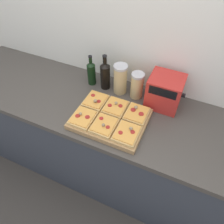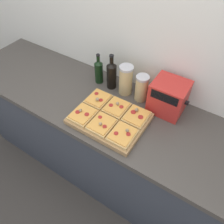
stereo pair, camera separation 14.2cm
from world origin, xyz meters
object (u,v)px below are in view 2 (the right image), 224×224
object	(u,v)px
grain_jar_tall	(126,80)
grain_jar_short	(141,88)
wine_bottle	(112,75)
olive_oil_bottle	(99,71)
cutting_board	(110,119)
toaster_oven	(168,97)

from	to	relation	value
grain_jar_tall	grain_jar_short	distance (m)	0.13
grain_jar_short	wine_bottle	bearing A→B (deg)	180.00
grain_jar_tall	olive_oil_bottle	bearing A→B (deg)	-180.00
olive_oil_bottle	grain_jar_short	distance (m)	0.36
wine_bottle	grain_jar_short	xyz separation A→B (m)	(0.25, 0.00, -0.01)
cutting_board	grain_jar_short	size ratio (longest dim) A/B	2.37
wine_bottle	toaster_oven	world-z (taller)	wine_bottle
wine_bottle	cutting_board	bearing A→B (deg)	-59.43
cutting_board	toaster_oven	xyz separation A→B (m)	(0.27, 0.30, 0.10)
grain_jar_tall	grain_jar_short	xyz separation A→B (m)	(0.13, -0.00, -0.02)
wine_bottle	toaster_oven	size ratio (longest dim) A/B	1.13
olive_oil_bottle	toaster_oven	distance (m)	0.56
olive_oil_bottle	wine_bottle	bearing A→B (deg)	0.00
grain_jar_tall	cutting_board	bearing A→B (deg)	-79.33
wine_bottle	grain_jar_tall	xyz separation A→B (m)	(0.12, 0.00, 0.00)
olive_oil_bottle	grain_jar_tall	size ratio (longest dim) A/B	1.06
cutting_board	olive_oil_bottle	bearing A→B (deg)	134.36
toaster_oven	grain_jar_short	bearing A→B (deg)	179.75
cutting_board	grain_jar_tall	bearing A→B (deg)	100.67
olive_oil_bottle	wine_bottle	distance (m)	0.12
toaster_oven	wine_bottle	bearing A→B (deg)	179.89
wine_bottle	grain_jar_short	distance (m)	0.25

